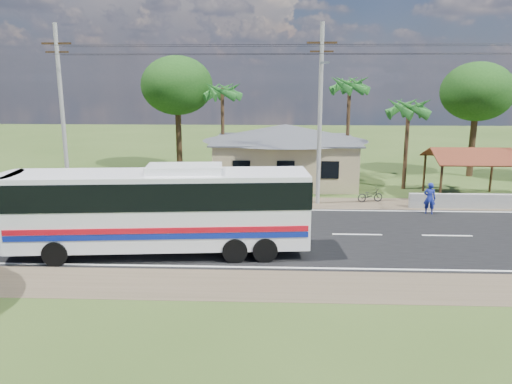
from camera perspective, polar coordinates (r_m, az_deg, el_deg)
ground at (r=25.55m, az=1.44°, el=-4.79°), size 120.00×120.00×0.00m
road at (r=25.55m, az=1.44°, el=-4.77°), size 120.00×16.00×0.03m
house at (r=37.69m, az=3.32°, el=5.08°), size 12.40×10.00×5.00m
waiting_shed at (r=35.55m, az=23.21°, el=3.72°), size 5.20×4.48×3.35m
concrete_barrier at (r=32.95m, az=22.98°, el=-0.96°), size 7.00×0.30×0.90m
utility_poles at (r=30.98m, az=6.71°, el=9.13°), size 32.80×2.22×11.00m
palm_near at (r=36.56m, az=17.05°, el=9.13°), size 2.80×2.80×6.70m
palm_mid at (r=40.24m, az=10.64°, el=11.83°), size 2.80×2.80×8.20m
palm_far at (r=40.59m, az=-3.88°, el=11.35°), size 2.80×2.80×7.70m
tree_behind_house at (r=43.16m, az=-9.00°, el=11.90°), size 6.00×6.00×9.61m
tree_behind_shed at (r=43.28m, az=23.96°, el=10.39°), size 5.60×5.60×9.02m
coach_bus at (r=22.46m, az=-10.79°, el=-1.36°), size 13.26×3.95×4.06m
motorcycle at (r=32.74m, az=12.91°, el=-0.37°), size 1.71×0.85×0.86m
person at (r=30.66m, az=19.23°, el=-0.69°), size 0.80×0.66×1.88m
small_car at (r=31.07m, az=-22.53°, el=-1.18°), size 3.00×4.63×1.47m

